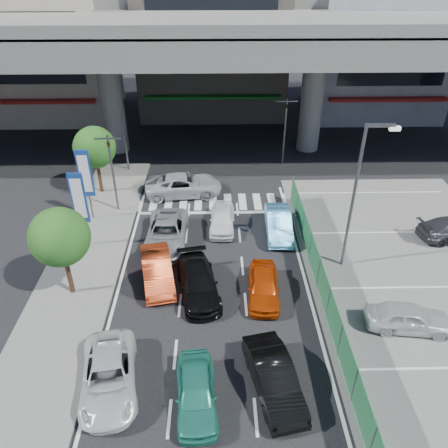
{
  "coord_description": "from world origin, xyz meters",
  "views": [
    {
      "loc": [
        0.22,
        -12.66,
        14.78
      ],
      "look_at": [
        0.62,
        6.84,
        2.19
      ],
      "focal_mm": 35.0,
      "sensor_mm": 36.0,
      "label": 1
    }
  ],
  "objects_px": {
    "traffic_light_left": "(110,155)",
    "tree_near": "(60,237)",
    "taxi_orange_right": "(264,286)",
    "wagon_silver_front_left": "(166,233)",
    "street_lamp_right": "(359,187)",
    "taxi_teal_mid": "(196,392)",
    "sedan_white_front_mid": "(222,219)",
    "signboard_far": "(85,176)",
    "sedan_white_mid_left": "(109,376)",
    "traffic_light_right": "(286,115)",
    "taxi_orange_left": "(157,270)",
    "crossing_wagon_silver": "(184,185)",
    "sedan_black_mid": "(198,283)",
    "parked_sedan_white": "(408,317)",
    "traffic_cone": "(316,258)",
    "kei_truck_front_right": "(279,224)",
    "hatch_black_mid_right": "(274,378)",
    "street_lamp_left": "(124,110)",
    "signboard_near": "(79,200)",
    "tree_far": "(95,148)"
  },
  "relations": [
    {
      "from": "traffic_light_left",
      "to": "tree_near",
      "type": "relative_size",
      "value": 1.08
    },
    {
      "from": "taxi_orange_right",
      "to": "wagon_silver_front_left",
      "type": "bearing_deg",
      "value": 141.96
    },
    {
      "from": "street_lamp_right",
      "to": "taxi_teal_mid",
      "type": "height_order",
      "value": "street_lamp_right"
    },
    {
      "from": "traffic_light_left",
      "to": "tree_near",
      "type": "distance_m",
      "value": 8.06
    },
    {
      "from": "traffic_light_left",
      "to": "sedan_white_front_mid",
      "type": "xyz_separation_m",
      "value": [
        6.77,
        -2.14,
        -3.31
      ]
    },
    {
      "from": "signboard_far",
      "to": "sedan_white_mid_left",
      "type": "height_order",
      "value": "signboard_far"
    },
    {
      "from": "taxi_teal_mid",
      "to": "taxi_orange_right",
      "type": "distance_m",
      "value": 6.72
    },
    {
      "from": "traffic_light_right",
      "to": "taxi_orange_left",
      "type": "bearing_deg",
      "value": -120.55
    },
    {
      "from": "tree_near",
      "to": "taxi_teal_mid",
      "type": "height_order",
      "value": "tree_near"
    },
    {
      "from": "traffic_light_right",
      "to": "crossing_wagon_silver",
      "type": "bearing_deg",
      "value": -147.12
    },
    {
      "from": "traffic_light_left",
      "to": "taxi_orange_right",
      "type": "height_order",
      "value": "traffic_light_left"
    },
    {
      "from": "sedan_black_mid",
      "to": "street_lamp_right",
      "type": "bearing_deg",
      "value": 4.23
    },
    {
      "from": "traffic_light_left",
      "to": "parked_sedan_white",
      "type": "distance_m",
      "value": 18.69
    },
    {
      "from": "crossing_wagon_silver",
      "to": "traffic_cone",
      "type": "xyz_separation_m",
      "value": [
        7.63,
        -8.05,
        -0.29
      ]
    },
    {
      "from": "taxi_teal_mid",
      "to": "taxi_orange_left",
      "type": "height_order",
      "value": "taxi_orange_left"
    },
    {
      "from": "taxi_orange_left",
      "to": "kei_truck_front_right",
      "type": "relative_size",
      "value": 1.02
    },
    {
      "from": "traffic_light_right",
      "to": "crossing_wagon_silver",
      "type": "height_order",
      "value": "traffic_light_right"
    },
    {
      "from": "taxi_teal_mid",
      "to": "hatch_black_mid_right",
      "type": "relative_size",
      "value": 0.9
    },
    {
      "from": "sedan_black_mid",
      "to": "crossing_wagon_silver",
      "type": "xyz_separation_m",
      "value": [
        -1.3,
        10.23,
        0.08
      ]
    },
    {
      "from": "hatch_black_mid_right",
      "to": "taxi_orange_right",
      "type": "xyz_separation_m",
      "value": [
        0.12,
        5.41,
        -0.05
      ]
    },
    {
      "from": "wagon_silver_front_left",
      "to": "street_lamp_left",
      "type": "bearing_deg",
      "value": 111.29
    },
    {
      "from": "street_lamp_left",
      "to": "taxi_orange_left",
      "type": "relative_size",
      "value": 1.91
    },
    {
      "from": "traffic_light_right",
      "to": "parked_sedan_white",
      "type": "bearing_deg",
      "value": -79.58
    },
    {
      "from": "crossing_wagon_silver",
      "to": "sedan_white_front_mid",
      "type": "bearing_deg",
      "value": -154.97
    },
    {
      "from": "tree_near",
      "to": "sedan_black_mid",
      "type": "distance_m",
      "value": 6.85
    },
    {
      "from": "street_lamp_right",
      "to": "signboard_far",
      "type": "distance_m",
      "value": 15.69
    },
    {
      "from": "sedan_white_mid_left",
      "to": "signboard_near",
      "type": "bearing_deg",
      "value": 98.7
    },
    {
      "from": "signboard_near",
      "to": "sedan_white_front_mid",
      "type": "height_order",
      "value": "signboard_near"
    },
    {
      "from": "kei_truck_front_right",
      "to": "street_lamp_right",
      "type": "bearing_deg",
      "value": -42.28
    },
    {
      "from": "wagon_silver_front_left",
      "to": "parked_sedan_white",
      "type": "height_order",
      "value": "wagon_silver_front_left"
    },
    {
      "from": "signboard_far",
      "to": "sedan_white_front_mid",
      "type": "xyz_separation_m",
      "value": [
        8.17,
        -1.14,
        -2.44
      ]
    },
    {
      "from": "street_lamp_left",
      "to": "kei_truck_front_right",
      "type": "xyz_separation_m",
      "value": [
        10.25,
        -8.85,
        -4.09
      ]
    },
    {
      "from": "parked_sedan_white",
      "to": "traffic_light_left",
      "type": "bearing_deg",
      "value": 61.92
    },
    {
      "from": "street_lamp_right",
      "to": "signboard_near",
      "type": "relative_size",
      "value": 1.7
    },
    {
      "from": "traffic_light_left",
      "to": "kei_truck_front_right",
      "type": "xyz_separation_m",
      "value": [
        10.13,
        -2.85,
        -3.26
      ]
    },
    {
      "from": "traffic_light_left",
      "to": "kei_truck_front_right",
      "type": "relative_size",
      "value": 1.27
    },
    {
      "from": "traffic_light_right",
      "to": "taxi_orange_left",
      "type": "height_order",
      "value": "traffic_light_right"
    },
    {
      "from": "taxi_orange_right",
      "to": "traffic_cone",
      "type": "xyz_separation_m",
      "value": [
        3.11,
        2.48,
        -0.2
      ]
    },
    {
      "from": "tree_near",
      "to": "traffic_light_right",
      "type": "bearing_deg",
      "value": 50.19
    },
    {
      "from": "street_lamp_left",
      "to": "sedan_white_front_mid",
      "type": "height_order",
      "value": "street_lamp_left"
    },
    {
      "from": "hatch_black_mid_right",
      "to": "crossing_wagon_silver",
      "type": "distance_m",
      "value": 16.54
    },
    {
      "from": "kei_truck_front_right",
      "to": "taxi_teal_mid",
      "type": "bearing_deg",
      "value": -109.62
    },
    {
      "from": "tree_far",
      "to": "hatch_black_mid_right",
      "type": "relative_size",
      "value": 1.15
    },
    {
      "from": "street_lamp_right",
      "to": "street_lamp_left",
      "type": "relative_size",
      "value": 1.0
    },
    {
      "from": "wagon_silver_front_left",
      "to": "street_lamp_right",
      "type": "bearing_deg",
      "value": -12.19
    },
    {
      "from": "taxi_teal_mid",
      "to": "wagon_silver_front_left",
      "type": "bearing_deg",
      "value": 96.76
    },
    {
      "from": "tree_near",
      "to": "sedan_white_front_mid",
      "type": "height_order",
      "value": "tree_near"
    },
    {
      "from": "traffic_light_left",
      "to": "sedan_black_mid",
      "type": "height_order",
      "value": "traffic_light_left"
    },
    {
      "from": "taxi_orange_right",
      "to": "traffic_cone",
      "type": "distance_m",
      "value": 3.98
    },
    {
      "from": "traffic_cone",
      "to": "taxi_orange_left",
      "type": "bearing_deg",
      "value": -171.78
    }
  ]
}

